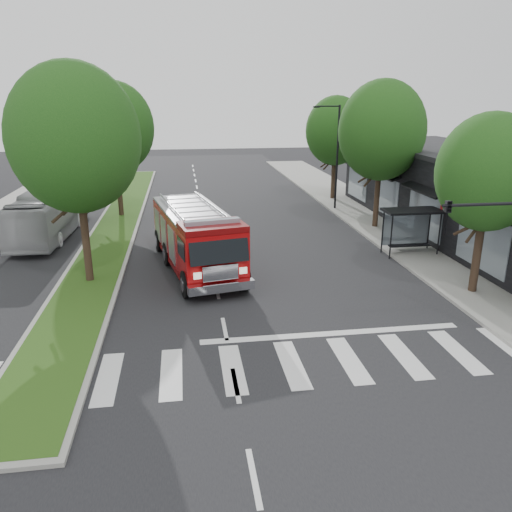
# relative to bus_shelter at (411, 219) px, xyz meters

# --- Properties ---
(ground) EXTENTS (140.00, 140.00, 0.00)m
(ground) POSITION_rel_bus_shelter_xyz_m (-11.20, -8.15, -2.04)
(ground) COLOR black
(ground) RESTS_ON ground
(sidewalk_right) EXTENTS (5.00, 80.00, 0.15)m
(sidewalk_right) POSITION_rel_bus_shelter_xyz_m (1.30, 1.85, -1.96)
(sidewalk_right) COLOR gray
(sidewalk_right) RESTS_ON ground
(median) EXTENTS (3.00, 50.00, 0.15)m
(median) POSITION_rel_bus_shelter_xyz_m (-17.20, 9.85, -1.96)
(median) COLOR gray
(median) RESTS_ON ground
(storefront_row) EXTENTS (8.00, 30.00, 5.00)m
(storefront_row) POSITION_rel_bus_shelter_xyz_m (5.80, 1.85, 0.46)
(storefront_row) COLOR black
(storefront_row) RESTS_ON ground
(bus_shelter) EXTENTS (3.20, 1.60, 2.61)m
(bus_shelter) POSITION_rel_bus_shelter_xyz_m (0.00, 0.00, 0.00)
(bus_shelter) COLOR black
(bus_shelter) RESTS_ON ground
(tree_right_near) EXTENTS (4.40, 4.40, 8.05)m
(tree_right_near) POSITION_rel_bus_shelter_xyz_m (0.30, -6.15, 3.47)
(tree_right_near) COLOR black
(tree_right_near) RESTS_ON ground
(tree_right_mid) EXTENTS (5.60, 5.60, 9.72)m
(tree_right_mid) POSITION_rel_bus_shelter_xyz_m (0.30, 5.85, 4.45)
(tree_right_mid) COLOR black
(tree_right_mid) RESTS_ON ground
(tree_right_far) EXTENTS (5.00, 5.00, 8.73)m
(tree_right_far) POSITION_rel_bus_shelter_xyz_m (0.30, 15.85, 3.80)
(tree_right_far) COLOR black
(tree_right_far) RESTS_ON ground
(tree_median_near) EXTENTS (5.80, 5.80, 10.16)m
(tree_median_near) POSITION_rel_bus_shelter_xyz_m (-17.20, -2.15, 4.77)
(tree_median_near) COLOR black
(tree_median_near) RESTS_ON ground
(tree_median_far) EXTENTS (5.60, 5.60, 9.72)m
(tree_median_far) POSITION_rel_bus_shelter_xyz_m (-17.20, 11.85, 4.45)
(tree_median_far) COLOR black
(tree_median_far) RESTS_ON ground
(streetlight_right_far) EXTENTS (2.11, 0.20, 8.00)m
(streetlight_right_far) POSITION_rel_bus_shelter_xyz_m (-0.85, 11.85, 2.44)
(streetlight_right_far) COLOR black
(streetlight_right_far) RESTS_ON ground
(fire_engine) EXTENTS (4.76, 10.20, 3.41)m
(fire_engine) POSITION_rel_bus_shelter_xyz_m (-12.02, -0.76, -0.41)
(fire_engine) COLOR #620506
(fire_engine) RESTS_ON ground
(city_bus) EXTENTS (2.93, 10.92, 3.02)m
(city_bus) POSITION_rel_bus_shelter_xyz_m (-21.04, 7.18, -0.53)
(city_bus) COLOR #A9AAAD
(city_bus) RESTS_ON ground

